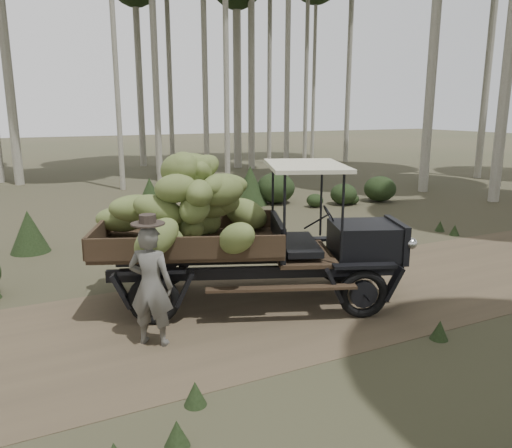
{
  "coord_description": "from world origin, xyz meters",
  "views": [
    {
      "loc": [
        -4.76,
        -7.14,
        3.38
      ],
      "look_at": [
        -1.03,
        0.44,
        1.42
      ],
      "focal_mm": 35.0,
      "sensor_mm": 36.0,
      "label": 1
    }
  ],
  "objects": [
    {
      "name": "dirt_track",
      "position": [
        0.0,
        0.0,
        0.0
      ],
      "size": [
        70.0,
        4.0,
        0.01
      ],
      "primitive_type": "cube",
      "color": "brown",
      "rests_on": "ground"
    },
    {
      "name": "banana_truck",
      "position": [
        -1.63,
        0.71,
        1.61
      ],
      "size": [
        5.59,
        3.6,
        2.77
      ],
      "rotation": [
        0.0,
        0.0,
        -0.38
      ],
      "color": "black",
      "rests_on": "ground"
    },
    {
      "name": "farmer",
      "position": [
        -3.13,
        -0.4,
        0.92
      ],
      "size": [
        0.78,
        0.74,
        1.95
      ],
      "rotation": [
        0.0,
        0.0,
        2.49
      ],
      "color": "#5B5953",
      "rests_on": "ground"
    },
    {
      "name": "undergrowth",
      "position": [
        -3.51,
        0.25,
        0.56
      ],
      "size": [
        21.12,
        23.43,
        1.4
      ],
      "color": "#233319",
      "rests_on": "ground"
    },
    {
      "name": "ground",
      "position": [
        0.0,
        0.0,
        0.0
      ],
      "size": [
        120.0,
        120.0,
        0.0
      ],
      "primitive_type": "plane",
      "color": "#473D2B",
      "rests_on": "ground"
    }
  ]
}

